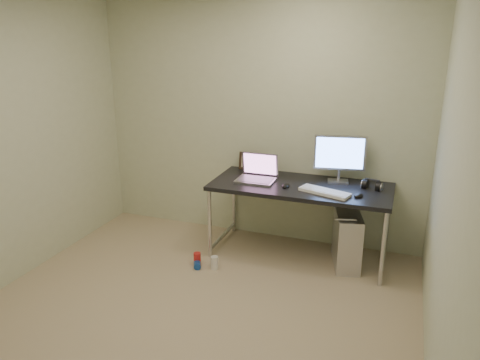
# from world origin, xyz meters

# --- Properties ---
(floor) EXTENTS (3.50, 3.50, 0.00)m
(floor) POSITION_xyz_m (0.00, 0.00, 0.00)
(floor) COLOR tan
(floor) RESTS_ON ground
(wall_back) EXTENTS (3.50, 0.02, 2.50)m
(wall_back) POSITION_xyz_m (0.00, 1.75, 1.25)
(wall_back) COLOR beige
(wall_back) RESTS_ON ground
(wall_right) EXTENTS (0.02, 3.50, 2.50)m
(wall_right) POSITION_xyz_m (1.75, 0.00, 1.25)
(wall_right) COLOR beige
(wall_right) RESTS_ON ground
(desk) EXTENTS (1.73, 0.75, 0.75)m
(desk) POSITION_xyz_m (0.56, 1.37, 0.68)
(desk) COLOR black
(desk) RESTS_ON ground
(tower_computer) EXTENTS (0.34, 0.55, 0.57)m
(tower_computer) POSITION_xyz_m (1.04, 1.34, 0.27)
(tower_computer) COLOR silver
(tower_computer) RESTS_ON ground
(cable_a) EXTENTS (0.01, 0.16, 0.69)m
(cable_a) POSITION_xyz_m (0.99, 1.70, 0.40)
(cable_a) COLOR black
(cable_a) RESTS_ON ground
(cable_b) EXTENTS (0.02, 0.11, 0.71)m
(cable_b) POSITION_xyz_m (1.08, 1.68, 0.38)
(cable_b) COLOR black
(cable_b) RESTS_ON ground
(can_red) EXTENTS (0.08, 0.08, 0.13)m
(can_red) POSITION_xyz_m (-0.31, 0.83, 0.06)
(can_red) COLOR red
(can_red) RESTS_ON ground
(can_white) EXTENTS (0.09, 0.09, 0.13)m
(can_white) POSITION_xyz_m (-0.12, 0.81, 0.06)
(can_white) COLOR white
(can_white) RESTS_ON ground
(can_blue) EXTENTS (0.11, 0.14, 0.07)m
(can_blue) POSITION_xyz_m (-0.29, 0.78, 0.03)
(can_blue) COLOR #16449F
(can_blue) RESTS_ON ground
(laptop) EXTENTS (0.38, 0.31, 0.26)m
(laptop) POSITION_xyz_m (0.12, 1.38, 0.81)
(laptop) COLOR #B1B0B7
(laptop) RESTS_ON desk
(monitor) EXTENTS (0.50, 0.18, 0.47)m
(monitor) POSITION_xyz_m (0.89, 1.59, 1.02)
(monitor) COLOR #B1B0B7
(monitor) RESTS_ON desk
(keyboard) EXTENTS (0.49, 0.29, 0.03)m
(keyboard) POSITION_xyz_m (0.82, 1.20, 0.76)
(keyboard) COLOR white
(keyboard) RESTS_ON desk
(mouse_right) EXTENTS (0.10, 0.13, 0.04)m
(mouse_right) POSITION_xyz_m (1.13, 1.21, 0.77)
(mouse_right) COLOR black
(mouse_right) RESTS_ON desk
(mouse_left) EXTENTS (0.08, 0.12, 0.04)m
(mouse_left) POSITION_xyz_m (0.44, 1.26, 0.77)
(mouse_left) COLOR black
(mouse_left) RESTS_ON desk
(headphones) EXTENTS (0.20, 0.12, 0.12)m
(headphones) POSITION_xyz_m (1.22, 1.48, 0.78)
(headphones) COLOR black
(headphones) RESTS_ON desk
(picture_frame) EXTENTS (0.24, 0.09, 0.19)m
(picture_frame) POSITION_xyz_m (-0.06, 1.69, 0.84)
(picture_frame) COLOR black
(picture_frame) RESTS_ON desk
(webcam) EXTENTS (0.04, 0.03, 0.11)m
(webcam) POSITION_xyz_m (0.13, 1.66, 0.83)
(webcam) COLOR silver
(webcam) RESTS_ON desk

